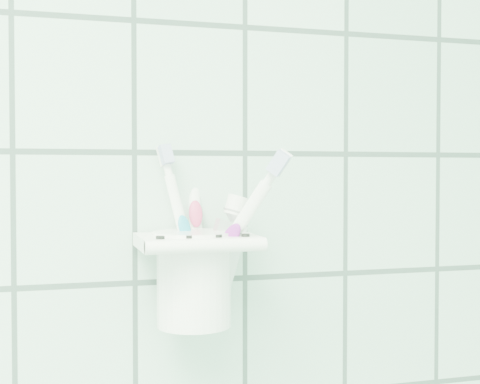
% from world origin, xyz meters
% --- Properties ---
extents(holder_bracket, '(0.11, 0.10, 0.04)m').
position_xyz_m(holder_bracket, '(0.65, 1.15, 1.30)').
color(holder_bracket, white).
rests_on(holder_bracket, wall_back).
extents(cup, '(0.08, 0.08, 0.09)m').
position_xyz_m(cup, '(0.65, 1.16, 1.26)').
color(cup, white).
rests_on(cup, holder_bracket).
extents(toothbrush_pink, '(0.04, 0.05, 0.18)m').
position_xyz_m(toothbrush_pink, '(0.66, 1.15, 1.31)').
color(toothbrush_pink, white).
rests_on(toothbrush_pink, cup).
extents(toothbrush_blue, '(0.02, 0.06, 0.20)m').
position_xyz_m(toothbrush_blue, '(0.66, 1.17, 1.32)').
color(toothbrush_blue, white).
rests_on(toothbrush_blue, cup).
extents(toothbrush_orange, '(0.09, 0.08, 0.19)m').
position_xyz_m(toothbrush_orange, '(0.64, 1.17, 1.32)').
color(toothbrush_orange, white).
rests_on(toothbrush_orange, cup).
extents(toothpaste_tube, '(0.06, 0.03, 0.13)m').
position_xyz_m(toothpaste_tube, '(0.66, 1.16, 1.29)').
color(toothpaste_tube, silver).
rests_on(toothpaste_tube, cup).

